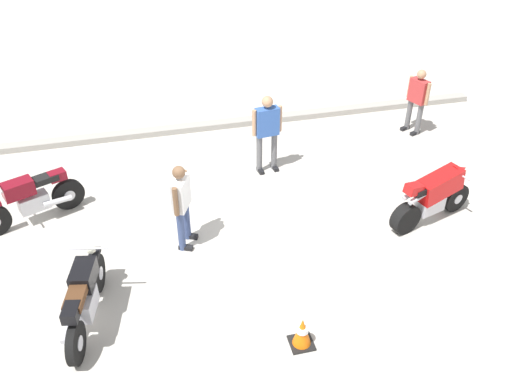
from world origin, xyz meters
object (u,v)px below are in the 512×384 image
object	(u,v)px
motorcycle_red_sportbike	(434,195)
person_in_blue_shirt	(267,129)
motorcycle_black_cruiser	(84,297)
person_in_red_shirt	(417,98)
traffic_cone	(302,332)
motorcycle_maroon_cruiser	(31,199)
person_in_white_shirt	(182,201)

from	to	relation	value
motorcycle_red_sportbike	person_in_blue_shirt	size ratio (longest dim) A/B	1.07
person_in_blue_shirt	motorcycle_black_cruiser	bearing A→B (deg)	-53.37
motorcycle_red_sportbike	motorcycle_black_cruiser	bearing A→B (deg)	172.37
motorcycle_black_cruiser	person_in_red_shirt	bearing A→B (deg)	-48.24
traffic_cone	person_in_red_shirt	bearing A→B (deg)	50.36
motorcycle_red_sportbike	person_in_blue_shirt	distance (m)	3.71
motorcycle_maroon_cruiser	traffic_cone	world-z (taller)	motorcycle_maroon_cruiser
motorcycle_maroon_cruiser	person_in_white_shirt	bearing A→B (deg)	129.45
motorcycle_red_sportbike	person_in_white_shirt	bearing A→B (deg)	157.60
traffic_cone	motorcycle_red_sportbike	bearing A→B (deg)	34.46
motorcycle_black_cruiser	motorcycle_maroon_cruiser	bearing A→B (deg)	31.62
motorcycle_maroon_cruiser	person_in_blue_shirt	bearing A→B (deg)	164.80
motorcycle_maroon_cruiser	motorcycle_red_sportbike	xyz separation A→B (m)	(7.52, -1.82, 0.07)
person_in_red_shirt	traffic_cone	distance (m)	7.50
person_in_red_shirt	person_in_blue_shirt	xyz separation A→B (m)	(-4.03, -0.87, 0.11)
motorcycle_black_cruiser	motorcycle_red_sportbike	xyz separation A→B (m)	(6.47, 1.09, 0.07)
motorcycle_red_sportbike	person_in_red_shirt	size ratio (longest dim) A/B	1.17
motorcycle_red_sportbike	person_in_red_shirt	bearing A→B (deg)	50.78
person_in_red_shirt	traffic_cone	bearing A→B (deg)	28.56
motorcycle_black_cruiser	traffic_cone	xyz separation A→B (m)	(3.09, -1.23, -0.26)
person_in_red_shirt	traffic_cone	size ratio (longest dim) A/B	3.09
person_in_white_shirt	person_in_blue_shirt	size ratio (longest dim) A/B	0.94
motorcycle_maroon_cruiser	traffic_cone	xyz separation A→B (m)	(4.14, -4.14, -0.26)
motorcycle_maroon_cruiser	motorcycle_black_cruiser	xyz separation A→B (m)	(1.05, -2.91, 0.00)
motorcycle_black_cruiser	motorcycle_red_sportbike	bearing A→B (deg)	-68.61
person_in_white_shirt	person_in_red_shirt	size ratio (longest dim) A/B	1.02
motorcycle_maroon_cruiser	motorcycle_black_cruiser	bearing A→B (deg)	85.97
motorcycle_red_sportbike	person_in_white_shirt	distance (m)	4.79
motorcycle_red_sportbike	traffic_cone	size ratio (longest dim) A/B	3.62
motorcycle_black_cruiser	person_in_red_shirt	distance (m)	9.08
motorcycle_maroon_cruiser	person_in_white_shirt	size ratio (longest dim) A/B	1.17
person_in_red_shirt	person_in_blue_shirt	world-z (taller)	person_in_blue_shirt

